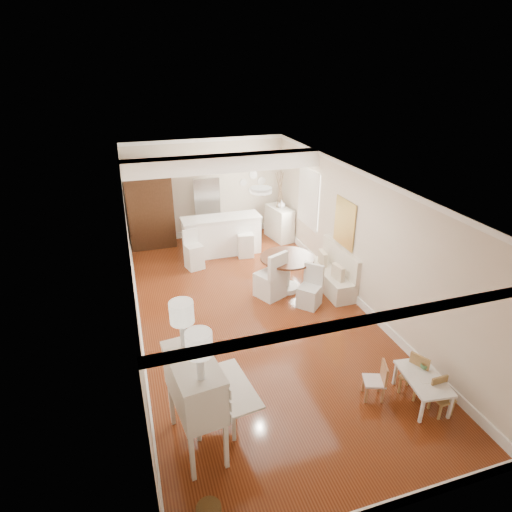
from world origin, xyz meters
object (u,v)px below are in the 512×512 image
bar_stool_right (245,238)px  pantry_cabinet (150,206)px  gustavian_armchair (217,397)px  breakfast_counter (222,235)px  slip_chair_far (270,274)px  slip_chair_near (310,287)px  fridge (220,209)px  kids_chair_b (374,380)px  kids_chair_a (413,376)px  kids_table (422,389)px  dining_table (287,274)px  bar_stool_left (194,250)px  secretary_bureau (196,404)px  kids_chair_c (443,397)px  sideboard (279,223)px

bar_stool_right → pantry_cabinet: pantry_cabinet is taller
gustavian_armchair → breakfast_counter: size_ratio=0.52×
slip_chair_far → slip_chair_near: bearing=110.3°
breakfast_counter → fridge: bearing=79.2°
kids_chair_b → breakfast_counter: 6.00m
kids_chair_a → slip_chair_far: bearing=172.3°
kids_table → dining_table: dining_table is taller
slip_chair_near → pantry_cabinet: 5.14m
bar_stool_left → fridge: bearing=43.7°
kids_table → kids_chair_b: kids_chair_b is taller
kids_chair_b → slip_chair_far: 3.44m
secretary_bureau → breakfast_counter: (1.76, 5.98, -0.19)m
breakfast_counter → bar_stool_right: size_ratio=2.02×
secretary_bureau → kids_chair_c: (3.51, -0.51, -0.41)m
gustavian_armchair → bar_stool_left: size_ratio=1.09×
bar_stool_right → gustavian_armchair: bearing=-104.4°
kids_chair_a → breakfast_counter: size_ratio=0.32×
gustavian_armchair → bar_stool_left: gustavian_armchair is taller
kids_table → dining_table: (-0.70, 3.83, 0.18)m
kids_chair_b → dining_table: (-0.05, 3.55, 0.09)m
kids_chair_c → bar_stool_left: 6.40m
slip_chair_far → secretary_bureau: bearing=31.4°
pantry_cabinet → slip_chair_far: bearing=-58.9°
kids_chair_a → bar_stool_left: bar_stool_left is taller
slip_chair_near → sideboard: bearing=126.5°
bar_stool_left → fridge: 2.05m
kids_chair_b → bar_stool_left: size_ratio=0.66×
kids_table → sideboard: sideboard is taller
dining_table → fridge: 3.53m
gustavian_armchair → kids_chair_c: size_ratio=1.86×
secretary_bureau → slip_chair_near: (2.88, 2.83, -0.26)m
kids_table → bar_stool_right: size_ratio=0.88×
kids_chair_c → bar_stool_right: (-1.21, 6.16, 0.22)m
kids_chair_a → fridge: 7.23m
bar_stool_right → kids_table: bearing=-74.0°
bar_stool_right → pantry_cabinet: size_ratio=0.44×
breakfast_counter → kids_chair_a: bearing=-75.3°
sideboard → breakfast_counter: bearing=-174.1°
gustavian_armchair → kids_chair_a: (3.02, -0.25, -0.21)m
gustavian_armchair → kids_chair_c: bearing=-86.0°
slip_chair_near → bar_stool_left: (-1.99, 2.49, 0.04)m
secretary_bureau → slip_chair_near: 4.05m
kids_chair_a → kids_chair_c: kids_chair_a is taller
fridge → sideboard: size_ratio=1.83×
gustavian_armchair → dining_table: size_ratio=0.89×
slip_chair_far → kids_chair_a: bearing=81.8°
secretary_bureau → sideboard: size_ratio=1.43×
slip_chair_far → bar_stool_left: size_ratio=1.12×
secretary_bureau → fridge: size_ratio=0.78×
secretary_bureau → slip_chair_far: 4.12m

